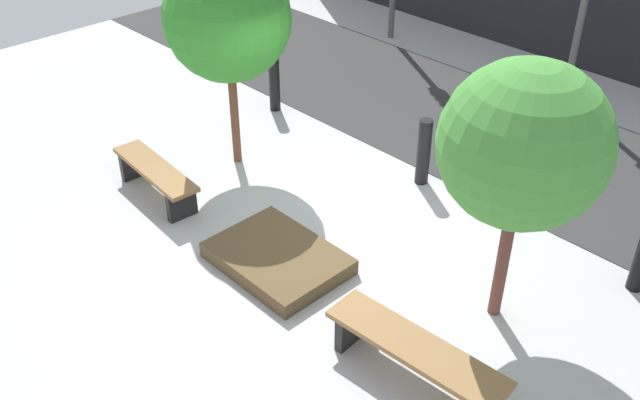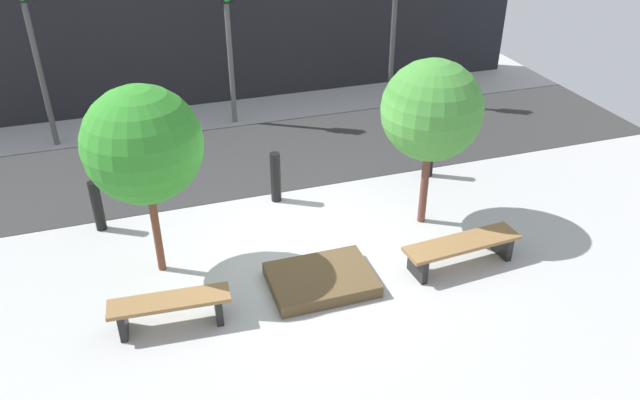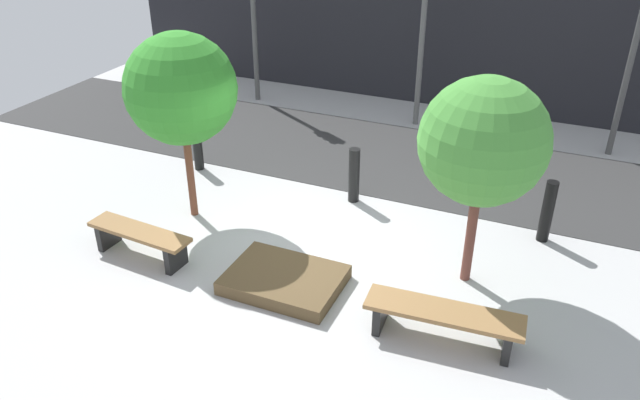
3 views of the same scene
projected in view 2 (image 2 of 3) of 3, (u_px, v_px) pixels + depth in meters
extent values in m
plane|color=#B1B1B1|center=(306.00, 255.00, 10.29)|extent=(18.00, 18.00, 0.00)
cube|color=#323232|center=(254.00, 156.00, 13.40)|extent=(18.00, 3.36, 0.01)
cube|color=black|center=(216.00, 22.00, 15.33)|extent=(16.20, 0.50, 3.94)
cube|color=black|center=(123.00, 322.00, 8.60)|extent=(0.13, 0.41, 0.41)
cube|color=black|center=(218.00, 306.00, 8.87)|extent=(0.13, 0.41, 0.41)
cube|color=olive|center=(169.00, 301.00, 8.62)|extent=(1.70, 0.53, 0.06)
cube|color=black|center=(418.00, 266.00, 9.71)|extent=(0.13, 0.48, 0.39)
cube|color=black|center=(501.00, 244.00, 10.22)|extent=(0.13, 0.48, 0.39)
cube|color=olive|center=(462.00, 243.00, 9.85)|extent=(1.96, 0.61, 0.06)
cube|color=brown|center=(321.00, 280.00, 9.56)|extent=(1.58, 1.16, 0.20)
cylinder|color=brown|center=(155.00, 223.00, 9.54)|extent=(0.12, 0.12, 1.72)
sphere|color=#328B2B|center=(143.00, 145.00, 8.85)|extent=(1.73, 1.73, 1.73)
cylinder|color=brown|center=(425.00, 180.00, 10.78)|extent=(0.14, 0.14, 1.67)
sphere|color=#469139|center=(432.00, 110.00, 10.12)|extent=(1.68, 1.68, 1.68)
cylinder|color=black|center=(97.00, 206.00, 10.73)|extent=(0.18, 0.18, 0.94)
cylinder|color=black|center=(276.00, 177.00, 11.57)|extent=(0.19, 0.19, 0.98)
cylinder|color=black|center=(430.00, 153.00, 12.42)|extent=(0.18, 0.18, 1.02)
cylinder|color=#4C4C4C|center=(37.00, 59.00, 12.94)|extent=(0.12, 0.12, 3.89)
cylinder|color=#595959|center=(230.00, 48.00, 14.10)|extent=(0.12, 0.12, 3.58)
cylinder|color=#474747|center=(394.00, 23.00, 15.07)|extent=(0.12, 0.12, 4.05)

